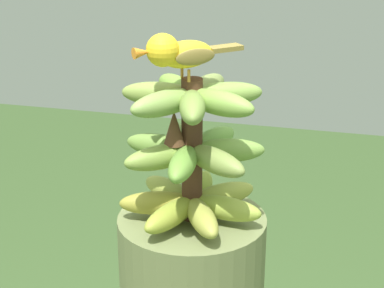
# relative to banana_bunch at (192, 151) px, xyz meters

# --- Properties ---
(banana_bunch) EXTENTS (0.26, 0.26, 0.26)m
(banana_bunch) POSITION_rel_banana_bunch_xyz_m (0.00, 0.00, 0.00)
(banana_bunch) COLOR #4C2D1E
(banana_bunch) RESTS_ON banana_tree
(perched_bird) EXTENTS (0.15, 0.16, 0.08)m
(perched_bird) POSITION_rel_banana_bunch_xyz_m (0.02, -0.02, 0.17)
(perched_bird) COLOR #C68933
(perched_bird) RESTS_ON banana_bunch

